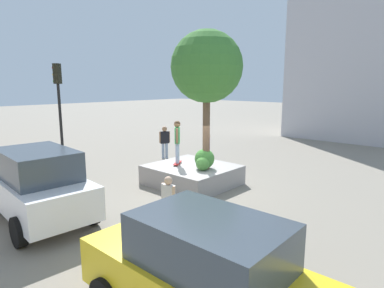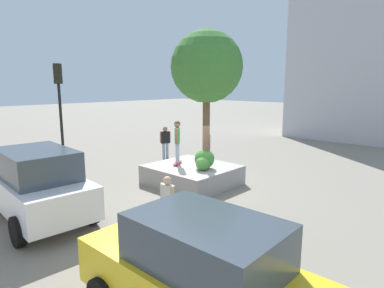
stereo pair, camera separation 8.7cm
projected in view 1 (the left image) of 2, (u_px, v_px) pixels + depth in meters
The scene contains 14 objects.
ground_plane at pixel (194, 188), 12.96m from camera, with size 120.00×120.00×0.00m, color gray.
planter_ledge at pixel (192, 175), 13.45m from camera, with size 3.27×2.96×0.78m, color gray.
plaza_tree at pixel (207, 67), 12.18m from camera, with size 2.70×2.70×5.29m.
boxwood_shrub at pixel (205, 159), 12.86m from camera, with size 0.78×0.78×0.78m, color #3D7A33.
hedge_clump at pixel (203, 164), 12.59m from camera, with size 0.53×0.53×0.53m, color #4C8C3D.
skateboard at pixel (178, 163), 13.59m from camera, with size 0.60×0.79×0.07m.
skateboarder at pixel (177, 139), 13.40m from camera, with size 0.46×0.48×1.75m.
taxi_cab at pixel (202, 273), 5.34m from camera, with size 4.34×2.08×2.01m.
police_car at pixel (37, 184), 9.78m from camera, with size 4.82×2.46×2.19m.
traffic_light_corner at pixel (59, 101), 14.06m from camera, with size 0.37×0.36×4.93m.
pedestrian_crossing at pixel (165, 140), 18.07m from camera, with size 0.40×0.55×1.79m.
passerby_with_bag at pixel (208, 148), 16.22m from camera, with size 0.42×0.48×1.67m.
bystander_watching at pixel (169, 199), 9.18m from camera, with size 0.52×0.24×1.54m.
plaza_lowrise_south at pixel (363, 46), 24.71m from camera, with size 8.79×7.77×13.84m, color #B2B2BC.
Camera 1 is at (-8.35, 9.22, 4.05)m, focal length 30.56 mm.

